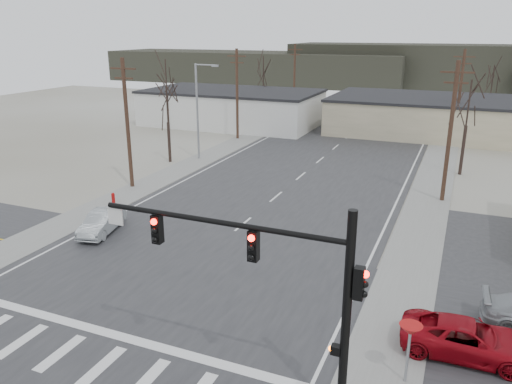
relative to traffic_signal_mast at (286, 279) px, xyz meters
The scene contains 27 objects.
ground 11.07m from the traffic_signal_mast, 141.84° to the left, with size 140.00×140.00×0.00m, color #B8B9B5.
main_road 23.10m from the traffic_signal_mast, 110.42° to the left, with size 18.00×110.00×0.05m, color #2A292C.
cross_road 11.07m from the traffic_signal_mast, 141.84° to the left, with size 90.00×10.00×0.04m, color #2A292C.
sidewalk_left 32.41m from the traffic_signal_mast, 125.21° to the left, with size 3.00×90.00×0.06m, color gray.
sidewalk_right 26.75m from the traffic_signal_mast, 84.10° to the left, with size 3.00×90.00×0.06m, color gray.
traffic_signal_mast is the anchor object (origin of this frame).
fire_hydrant 23.39m from the traffic_signal_mast, 141.87° to the left, with size 0.24×0.24×0.87m.
yield_sign 5.21m from the traffic_signal_mast, 36.85° to the left, with size 0.80×0.80×2.35m.
building_left_far 52.07m from the traffic_signal_mast, 117.34° to the left, with size 22.30×12.30×4.50m.
building_right_far 50.31m from the traffic_signal_mast, 87.60° to the left, with size 26.30×14.30×4.30m.
upole_left_b 26.60m from the traffic_signal_mast, 136.81° to the left, with size 2.20×0.30×10.00m.
upole_left_c 42.85m from the traffic_signal_mast, 116.91° to the left, with size 2.20×0.30×10.00m.
upole_left_d 61.35m from the traffic_signal_mast, 108.43° to the left, with size 2.20×0.30×10.00m.
upole_right_a 24.48m from the traffic_signal_mast, 81.52° to the left, with size 2.20×0.30×10.00m.
upole_right_b 46.35m from the traffic_signal_mast, 85.54° to the left, with size 2.20×0.30×10.00m.
streetlight_main 33.84m from the traffic_signal_mast, 123.54° to the left, with size 2.40×0.25×9.00m.
tree_left_near 33.52m from the traffic_signal_mast, 128.57° to the left, with size 3.30×3.30×7.35m.
tree_right_mid 32.56m from the traffic_signal_mast, 81.86° to the left, with size 3.74×3.74×8.33m.
tree_left_far 56.63m from the traffic_signal_mast, 112.75° to the left, with size 3.96×3.96×8.82m.
tree_right_far 58.64m from the traffic_signal_mast, 83.04° to the left, with size 3.52×3.52×7.84m.
tree_left_mid 50.12m from the traffic_signal_mast, 126.63° to the left, with size 3.96×3.96×8.82m.
hill_left 107.17m from the traffic_signal_mast, 113.59° to the left, with size 70.00×18.00×7.00m, color #333026.
hill_center 102.45m from the traffic_signal_mast, 86.02° to the left, with size 80.00×18.00×9.00m, color #333026.
sedan_crossing 18.48m from the traffic_signal_mast, 147.97° to the left, with size 1.44×4.13×1.36m, color #91979A.
car_far_a 55.98m from the traffic_signal_mast, 91.60° to the left, with size 1.95×4.79×1.39m, color black.
car_far_b 71.08m from the traffic_signal_mast, 98.45° to the left, with size 1.64×4.07×1.39m, color black.
car_parked_red 8.58m from the traffic_signal_mast, 43.08° to the left, with size 2.29×4.96×1.38m, color maroon.
Camera 1 is at (12.34, -19.16, 11.94)m, focal length 35.00 mm.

